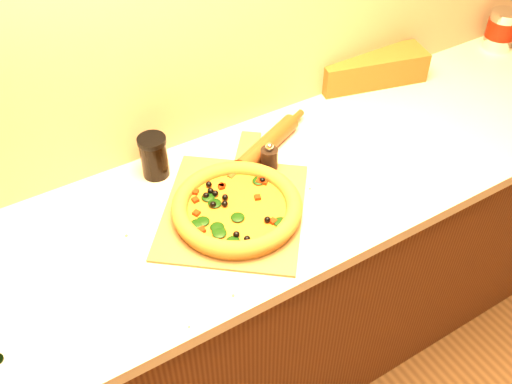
% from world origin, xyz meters
% --- Properties ---
extents(cabinet, '(2.80, 0.65, 0.86)m').
position_xyz_m(cabinet, '(0.00, 1.43, 0.43)').
color(cabinet, '#48200F').
rests_on(cabinet, ground).
extents(countertop, '(2.84, 0.68, 0.04)m').
position_xyz_m(countertop, '(0.00, 1.43, 0.88)').
color(countertop, beige).
rests_on(countertop, cabinet).
extents(pizza_peel, '(0.57, 0.59, 0.01)m').
position_xyz_m(pizza_peel, '(0.02, 1.41, 0.90)').
color(pizza_peel, brown).
rests_on(pizza_peel, countertop).
extents(pizza, '(0.36, 0.36, 0.05)m').
position_xyz_m(pizza, '(0.00, 1.37, 0.93)').
color(pizza, '#BF7C2F').
rests_on(pizza, pizza_peel).
extents(pepper_grinder, '(0.05, 0.05, 0.10)m').
position_xyz_m(pepper_grinder, '(0.19, 1.50, 0.94)').
color(pepper_grinder, black).
rests_on(pepper_grinder, countertop).
extents(rolling_pin, '(0.38, 0.19, 0.06)m').
position_xyz_m(rolling_pin, '(0.23, 1.58, 0.93)').
color(rolling_pin, '#5E3210').
rests_on(rolling_pin, countertop).
extents(coffee_canister, '(0.11, 0.11, 0.15)m').
position_xyz_m(coffee_canister, '(1.37, 1.66, 0.98)').
color(coffee_canister, silver).
rests_on(coffee_canister, countertop).
extents(bread_bag, '(0.42, 0.22, 0.11)m').
position_xyz_m(bread_bag, '(0.77, 1.73, 0.95)').
color(bread_bag, brown).
rests_on(bread_bag, countertop).
extents(dark_jar, '(0.08, 0.08, 0.14)m').
position_xyz_m(dark_jar, '(-0.11, 1.66, 0.97)').
color(dark_jar, black).
rests_on(dark_jar, countertop).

